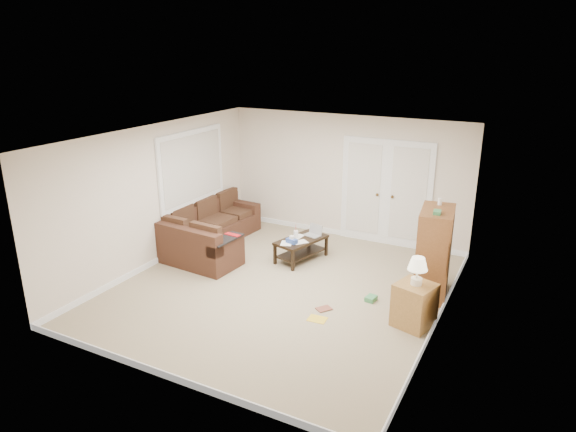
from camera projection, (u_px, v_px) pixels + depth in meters
The scene contains 17 objects.
floor at pixel (281, 288), 8.38m from camera, with size 5.50×5.50×0.00m, color tan.
ceiling at pixel (281, 136), 7.58m from camera, with size 5.00×5.50×0.02m, color white.
wall_left at pixel (157, 195), 9.07m from camera, with size 0.02×5.50×2.50m, color beige.
wall_right at pixel (445, 243), 6.89m from camera, with size 0.02×5.50×2.50m, color beige.
wall_back at pixel (346, 177), 10.30m from camera, with size 5.00×0.02×2.50m, color beige.
wall_front at pixel (164, 286), 5.67m from camera, with size 5.00×0.02×2.50m, color beige.
baseboards at pixel (281, 286), 8.37m from camera, with size 5.00×5.50×0.10m, color silver, non-canonical shape.
french_doors at pixel (386, 193), 9.96m from camera, with size 1.80×0.05×2.13m.
window_left at pixel (192, 167), 9.80m from camera, with size 0.05×1.92×1.42m.
sectional_sofa at pixel (207, 235), 9.88m from camera, with size 1.71×2.60×0.77m.
coffee_table at pixel (302, 248), 9.43m from camera, with size 0.76×1.11×0.69m.
tv_armoire at pixel (434, 252), 7.98m from camera, with size 0.60×0.94×1.52m.
side_cabinet at pixel (415, 301), 7.17m from camera, with size 0.61×0.61×1.04m.
space_heater at pixel (432, 250), 9.58m from camera, with size 0.11×0.09×0.28m, color white.
floor_magazine at pixel (317, 319), 7.44m from camera, with size 0.27×0.21×0.01m, color yellow.
floor_greenbox at pixel (371, 298), 7.97m from camera, with size 0.14×0.19×0.07m, color #3D8851.
floor_book at pixel (321, 306), 7.78m from camera, with size 0.16×0.22×0.02m, color brown.
Camera 1 is at (3.58, -6.67, 3.79)m, focal length 32.00 mm.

